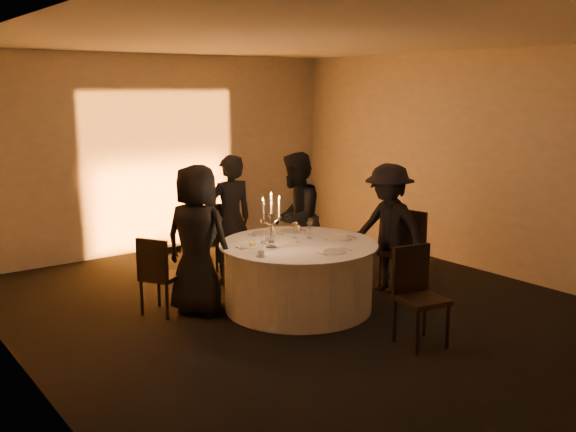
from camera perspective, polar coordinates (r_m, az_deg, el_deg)
floor at (r=7.49m, az=0.92°, el=-8.15°), size 7.00×7.00×0.00m
ceiling at (r=7.08m, az=1.00°, el=15.41°), size 7.00×7.00×0.00m
wall_back at (r=10.11m, az=-11.30°, el=5.47°), size 7.00×0.00×7.00m
wall_left at (r=5.83m, az=-23.10°, el=0.55°), size 0.00×7.00×7.00m
wall_right at (r=9.26m, az=15.88°, el=4.73°), size 0.00×7.00×7.00m
uplighter_fixture at (r=10.09m, az=-10.25°, el=-2.87°), size 0.25×0.12×0.10m
banquet_table at (r=7.37m, az=0.93°, el=-5.33°), size 1.80×1.80×0.77m
chair_left at (r=7.25m, az=-11.47°, el=-4.89°), size 0.54×0.53×0.89m
chair_back_left at (r=8.48m, az=-6.85°, el=-1.81°), size 0.50×0.50×1.03m
chair_back_right at (r=9.01m, az=1.06°, el=-0.93°), size 0.63×0.63×1.03m
chair_right at (r=8.15m, az=10.41°, el=-2.60°), size 0.50×0.50×0.99m
chair_front at (r=6.47m, az=11.40°, el=-6.43°), size 0.50×0.50×0.97m
guest_left at (r=7.16m, az=-8.07°, el=-2.13°), size 0.86×0.98×1.69m
guest_back_left at (r=8.25m, az=-5.15°, el=-0.32°), size 0.64×0.44×1.67m
guest_back_right at (r=8.28m, az=0.67°, el=-0.17°), size 1.04×1.00×1.69m
guest_right at (r=7.98m, az=8.91°, el=-1.09°), size 0.71×1.09×1.60m
plate_left at (r=7.11m, az=-3.19°, el=-2.60°), size 0.36×0.26×0.08m
plate_back_left at (r=7.71m, az=-2.22°, el=-1.57°), size 0.36×0.28×0.01m
plate_back_right at (r=7.79m, az=0.28°, el=-1.41°), size 0.35×0.28×0.01m
plate_right at (r=7.47m, az=4.72°, el=-2.02°), size 0.36×0.25×0.01m
plate_front at (r=6.89m, az=4.16°, el=-3.16°), size 0.35×0.25×0.01m
coffee_cup at (r=6.70m, az=-2.41°, el=-3.36°), size 0.11×0.11×0.07m
candelabra at (r=6.96m, az=-1.49°, el=-1.17°), size 0.27×0.13×0.63m
wine_glass_a at (r=7.46m, az=0.60°, el=-0.97°), size 0.07×0.07×0.19m
wine_glass_b at (r=7.24m, az=-1.43°, el=-1.35°), size 0.07×0.07×0.19m
wine_glass_c at (r=7.66m, az=2.03°, el=-0.65°), size 0.07×0.07×0.19m
wine_glass_d at (r=7.27m, az=0.85°, el=-1.29°), size 0.07×0.07×0.19m
wine_glass_e at (r=7.03m, az=-1.25°, el=-1.74°), size 0.07×0.07×0.19m
wine_glass_f at (r=7.48m, az=1.92°, el=-0.93°), size 0.07×0.07×0.19m
tumbler_a at (r=7.45m, az=-1.61°, el=-1.72°), size 0.07×0.07×0.09m
tumbler_b at (r=7.38m, az=-1.83°, el=-1.85°), size 0.07×0.07×0.09m
tumbler_c at (r=7.28m, az=-2.16°, el=-2.03°), size 0.07×0.07×0.09m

